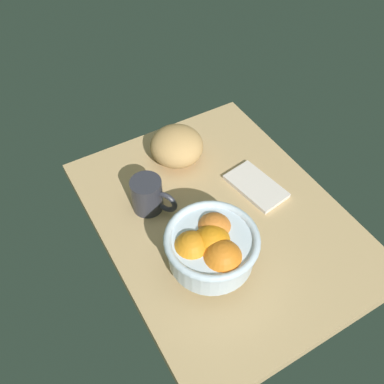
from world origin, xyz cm
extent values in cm
cube|color=tan|center=(0.00, 0.00, -1.50)|extent=(68.16, 52.48, 3.00)
cylinder|color=silver|center=(-10.03, 8.93, 1.47)|extent=(9.54, 9.54, 2.94)
cylinder|color=silver|center=(-10.03, 8.93, 6.27)|extent=(17.37, 17.37, 6.66)
torus|color=silver|center=(-10.03, 8.93, 9.60)|extent=(18.97, 18.97, 1.60)
sphere|color=orange|center=(-14.23, 9.19, 8.02)|extent=(8.10, 8.10, 8.10)
sphere|color=orange|center=(-7.49, 6.78, 7.91)|extent=(7.45, 7.45, 7.45)
sphere|color=orange|center=(-9.21, 12.97, 7.93)|extent=(7.55, 7.55, 7.55)
sphere|color=orange|center=(-10.03, 8.93, 7.98)|extent=(7.87, 7.87, 7.87)
ellipsoid|color=tan|center=(21.55, -0.50, 4.33)|extent=(18.40, 18.17, 8.66)
cube|color=silver|center=(2.90, -12.14, 0.54)|extent=(15.90, 10.74, 1.08)
cylinder|color=#2F3038|center=(10.78, 13.19, 4.26)|extent=(7.20, 7.20, 8.51)
torus|color=#2F3038|center=(6.77, 10.56, 4.26)|extent=(5.65, 4.27, 5.97)
camera|label=1|loc=(-48.27, 35.63, 77.24)|focal=39.47mm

